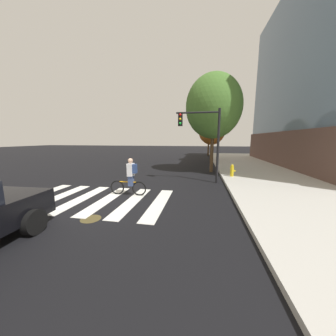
{
  "coord_description": "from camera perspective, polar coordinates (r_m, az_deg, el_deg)",
  "views": [
    {
      "loc": [
        4.11,
        -6.57,
        2.52
      ],
      "look_at": [
        2.36,
        2.89,
        0.96
      ],
      "focal_mm": 19.02,
      "sensor_mm": 36.0,
      "label": 1
    }
  ],
  "objects": [
    {
      "name": "manhole_cover",
      "position": [
        6.41,
        -23.5,
        -14.7
      ],
      "size": [
        0.64,
        0.64,
        0.01
      ],
      "primitive_type": "cylinder",
      "color": "#473D1E",
      "rests_on": "ground"
    },
    {
      "name": "street_tree_near",
      "position": [
        14.23,
        14.41,
        18.54
      ],
      "size": [
        4.07,
        4.07,
        7.24
      ],
      "color": "#4C3823",
      "rests_on": "ground"
    },
    {
      "name": "crosswalk_stripes",
      "position": [
        8.3,
        -22.53,
        -9.14
      ],
      "size": [
        6.21,
        3.6,
        0.01
      ],
      "color": "silver",
      "rests_on": "ground"
    },
    {
      "name": "fire_hydrant",
      "position": [
        12.14,
        19.84,
        -0.75
      ],
      "size": [
        0.33,
        0.22,
        0.78
      ],
      "color": "gold",
      "rests_on": "sidewalk"
    },
    {
      "name": "traffic_light_near",
      "position": [
        10.47,
        11.31,
        10.91
      ],
      "size": [
        2.47,
        0.28,
        4.2
      ],
      "color": "black",
      "rests_on": "ground"
    },
    {
      "name": "street_tree_mid",
      "position": [
        21.08,
        13.89,
        11.89
      ],
      "size": [
        3.0,
        3.0,
        5.33
      ],
      "color": "#4C3823",
      "rests_on": "ground"
    },
    {
      "name": "ground_plane",
      "position": [
        8.15,
        -20.75,
        -9.42
      ],
      "size": [
        120.0,
        120.0,
        0.0
      ],
      "primitive_type": "plane",
      "color": "black"
    },
    {
      "name": "cyclist",
      "position": [
        8.16,
        -11.99,
        -2.84
      ],
      "size": [
        1.71,
        0.36,
        1.69
      ],
      "color": "black",
      "rests_on": "ground"
    },
    {
      "name": "street_tree_far",
      "position": [
        28.31,
        12.96,
        11.15
      ],
      "size": [
        2.99,
        2.99,
        5.31
      ],
      "color": "#4C3823",
      "rests_on": "ground"
    }
  ]
}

